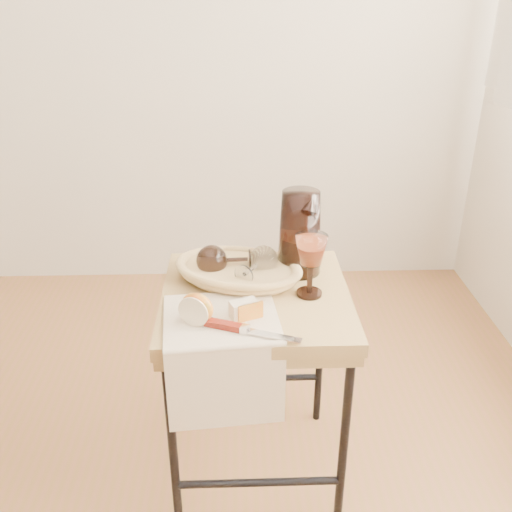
{
  "coord_description": "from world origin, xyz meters",
  "views": [
    {
      "loc": [
        0.65,
        -0.87,
        1.4
      ],
      "look_at": [
        0.69,
        0.44,
        0.76
      ],
      "focal_mm": 39.9,
      "sensor_mm": 36.0,
      "label": 1
    }
  ],
  "objects_px": {
    "table_knife": "(248,329)",
    "goblet_lying_b": "(255,266)",
    "goblet_lying_a": "(228,260)",
    "pitcher": "(300,232)",
    "wine_goblet": "(310,265)",
    "tea_towel": "(221,318)",
    "side_table": "(256,388)",
    "bread_basket": "(238,272)",
    "apple_half": "(197,308)"
  },
  "relations": [
    {
      "from": "table_knife",
      "to": "goblet_lying_b",
      "type": "bearing_deg",
      "value": 105.68
    },
    {
      "from": "goblet_lying_a",
      "to": "table_knife",
      "type": "bearing_deg",
      "value": 97.57
    },
    {
      "from": "pitcher",
      "to": "table_knife",
      "type": "height_order",
      "value": "pitcher"
    },
    {
      "from": "wine_goblet",
      "to": "tea_towel",
      "type": "bearing_deg",
      "value": -153.4
    },
    {
      "from": "tea_towel",
      "to": "wine_goblet",
      "type": "relative_size",
      "value": 1.61
    },
    {
      "from": "wine_goblet",
      "to": "side_table",
      "type": "bearing_deg",
      "value": 174.43
    },
    {
      "from": "side_table",
      "to": "wine_goblet",
      "type": "xyz_separation_m",
      "value": [
        0.14,
        -0.01,
        0.41
      ]
    },
    {
      "from": "tea_towel",
      "to": "pitcher",
      "type": "height_order",
      "value": "pitcher"
    },
    {
      "from": "goblet_lying_a",
      "to": "side_table",
      "type": "bearing_deg",
      "value": 127.76
    },
    {
      "from": "side_table",
      "to": "tea_towel",
      "type": "height_order",
      "value": "tea_towel"
    },
    {
      "from": "wine_goblet",
      "to": "pitcher",
      "type": "bearing_deg",
      "value": 96.16
    },
    {
      "from": "side_table",
      "to": "bread_basket",
      "type": "height_order",
      "value": "bread_basket"
    },
    {
      "from": "apple_half",
      "to": "table_knife",
      "type": "distance_m",
      "value": 0.14
    },
    {
      "from": "side_table",
      "to": "pitcher",
      "type": "xyz_separation_m",
      "value": [
        0.13,
        0.13,
        0.44
      ]
    },
    {
      "from": "side_table",
      "to": "goblet_lying_b",
      "type": "relative_size",
      "value": 4.86
    },
    {
      "from": "tea_towel",
      "to": "apple_half",
      "type": "bearing_deg",
      "value": -170.31
    },
    {
      "from": "wine_goblet",
      "to": "apple_half",
      "type": "height_order",
      "value": "wine_goblet"
    },
    {
      "from": "apple_half",
      "to": "pitcher",
      "type": "bearing_deg",
      "value": 67.48
    },
    {
      "from": "side_table",
      "to": "table_knife",
      "type": "distance_m",
      "value": 0.39
    },
    {
      "from": "goblet_lying_a",
      "to": "pitcher",
      "type": "height_order",
      "value": "pitcher"
    },
    {
      "from": "goblet_lying_a",
      "to": "table_knife",
      "type": "relative_size",
      "value": 0.6
    },
    {
      "from": "tea_towel",
      "to": "table_knife",
      "type": "bearing_deg",
      "value": -52.3
    },
    {
      "from": "tea_towel",
      "to": "pitcher",
      "type": "bearing_deg",
      "value": 43.86
    },
    {
      "from": "goblet_lying_b",
      "to": "table_knife",
      "type": "bearing_deg",
      "value": -153.06
    },
    {
      "from": "bread_basket",
      "to": "pitcher",
      "type": "relative_size",
      "value": 1.14
    },
    {
      "from": "bread_basket",
      "to": "goblet_lying_a",
      "type": "relative_size",
      "value": 2.25
    },
    {
      "from": "tea_towel",
      "to": "table_knife",
      "type": "relative_size",
      "value": 1.2
    },
    {
      "from": "goblet_lying_a",
      "to": "apple_half",
      "type": "distance_m",
      "value": 0.25
    },
    {
      "from": "goblet_lying_a",
      "to": "apple_half",
      "type": "bearing_deg",
      "value": 70.69
    },
    {
      "from": "wine_goblet",
      "to": "bread_basket",
      "type": "bearing_deg",
      "value": 154.89
    },
    {
      "from": "bread_basket",
      "to": "table_knife",
      "type": "height_order",
      "value": "bread_basket"
    },
    {
      "from": "goblet_lying_a",
      "to": "apple_half",
      "type": "relative_size",
      "value": 1.68
    },
    {
      "from": "tea_towel",
      "to": "pitcher",
      "type": "distance_m",
      "value": 0.36
    },
    {
      "from": "wine_goblet",
      "to": "goblet_lying_b",
      "type": "bearing_deg",
      "value": 153.83
    },
    {
      "from": "pitcher",
      "to": "apple_half",
      "type": "distance_m",
      "value": 0.39
    },
    {
      "from": "side_table",
      "to": "apple_half",
      "type": "bearing_deg",
      "value": -135.1
    },
    {
      "from": "side_table",
      "to": "pitcher",
      "type": "distance_m",
      "value": 0.48
    },
    {
      "from": "goblet_lying_b",
      "to": "goblet_lying_a",
      "type": "bearing_deg",
      "value": 98.89
    },
    {
      "from": "apple_half",
      "to": "wine_goblet",
      "type": "bearing_deg",
      "value": 47.34
    },
    {
      "from": "tea_towel",
      "to": "goblet_lying_b",
      "type": "distance_m",
      "value": 0.21
    },
    {
      "from": "tea_towel",
      "to": "apple_half",
      "type": "distance_m",
      "value": 0.07
    },
    {
      "from": "side_table",
      "to": "table_knife",
      "type": "height_order",
      "value": "table_knife"
    },
    {
      "from": "pitcher",
      "to": "wine_goblet",
      "type": "distance_m",
      "value": 0.14
    },
    {
      "from": "side_table",
      "to": "goblet_lying_b",
      "type": "height_order",
      "value": "goblet_lying_b"
    },
    {
      "from": "tea_towel",
      "to": "apple_half",
      "type": "relative_size",
      "value": 3.34
    },
    {
      "from": "tea_towel",
      "to": "goblet_lying_a",
      "type": "distance_m",
      "value": 0.23
    },
    {
      "from": "bread_basket",
      "to": "goblet_lying_b",
      "type": "relative_size",
      "value": 2.42
    },
    {
      "from": "goblet_lying_a",
      "to": "goblet_lying_b",
      "type": "xyz_separation_m",
      "value": [
        0.08,
        -0.03,
        -0.0
      ]
    },
    {
      "from": "table_knife",
      "to": "pitcher",
      "type": "bearing_deg",
      "value": 86.22
    },
    {
      "from": "table_knife",
      "to": "apple_half",
      "type": "bearing_deg",
      "value": 177.41
    }
  ]
}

